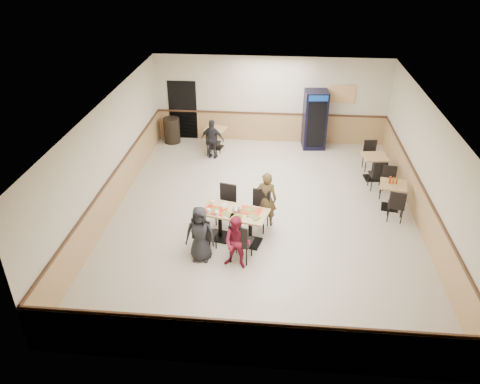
# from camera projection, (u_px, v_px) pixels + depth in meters

# --- Properties ---
(ground) EXTENTS (10.00, 10.00, 0.00)m
(ground) POSITION_uv_depth(u_px,v_px,m) (263.00, 214.00, 12.49)
(ground) COLOR beige
(ground) RESTS_ON ground
(room_shell) EXTENTS (10.00, 10.00, 10.00)m
(room_shell) POSITION_uv_depth(u_px,v_px,m) (325.00, 157.00, 14.27)
(room_shell) COLOR silver
(room_shell) RESTS_ON ground
(main_table) EXTENTS (1.69, 1.12, 0.83)m
(main_table) POSITION_uv_depth(u_px,v_px,m) (235.00, 221.00, 11.19)
(main_table) COLOR black
(main_table) RESTS_ON ground
(main_chairs) EXTENTS (1.77, 2.09, 1.05)m
(main_chairs) POSITION_uv_depth(u_px,v_px,m) (233.00, 222.00, 11.22)
(main_chairs) COLOR black
(main_chairs) RESTS_ON ground
(diner_woman_left) EXTENTS (0.67, 0.44, 1.36)m
(diner_woman_left) POSITION_uv_depth(u_px,v_px,m) (200.00, 234.00, 10.49)
(diner_woman_left) COLOR black
(diner_woman_left) RESTS_ON ground
(diner_woman_right) EXTENTS (0.73, 0.62, 1.29)m
(diner_woman_right) POSITION_uv_depth(u_px,v_px,m) (237.00, 243.00, 10.26)
(diner_woman_right) COLOR maroon
(diner_woman_right) RESTS_ON ground
(diner_man_opposite) EXTENTS (0.57, 0.40, 1.48)m
(diner_man_opposite) POSITION_uv_depth(u_px,v_px,m) (266.00, 199.00, 11.73)
(diner_man_opposite) COLOR #513F22
(diner_man_opposite) RESTS_ON ground
(lone_diner) EXTENTS (0.82, 0.46, 1.32)m
(lone_diner) POSITION_uv_depth(u_px,v_px,m) (212.00, 139.00, 15.24)
(lone_diner) COLOR black
(lone_diner) RESTS_ON ground
(tabletop_clutter) EXTENTS (1.39, 0.69, 0.12)m
(tabletop_clutter) POSITION_uv_depth(u_px,v_px,m) (231.00, 211.00, 11.02)
(tabletop_clutter) COLOR red
(tabletop_clutter) RESTS_ON main_table
(side_table_near) EXTENTS (0.80, 0.80, 0.73)m
(side_table_near) POSITION_uv_depth(u_px,v_px,m) (392.00, 192.00, 12.54)
(side_table_near) COLOR black
(side_table_near) RESTS_ON ground
(side_table_near_chair_south) EXTENTS (0.51, 0.51, 0.93)m
(side_table_near_chair_south) POSITION_uv_depth(u_px,v_px,m) (396.00, 204.00, 12.04)
(side_table_near_chair_south) COLOR black
(side_table_near_chair_south) RESTS_ON ground
(side_table_near_chair_north) EXTENTS (0.51, 0.51, 0.93)m
(side_table_near_chair_north) POSITION_uv_depth(u_px,v_px,m) (388.00, 183.00, 13.06)
(side_table_near_chair_north) COLOR black
(side_table_near_chair_north) RESTS_ON ground
(side_table_far) EXTENTS (0.78, 0.78, 0.75)m
(side_table_far) POSITION_uv_depth(u_px,v_px,m) (374.00, 164.00, 14.02)
(side_table_far) COLOR black
(side_table_far) RESTS_ON ground
(side_table_far_chair_south) EXTENTS (0.49, 0.49, 0.96)m
(side_table_far_chair_south) POSITION_uv_depth(u_px,v_px,m) (377.00, 174.00, 13.51)
(side_table_far_chair_south) COLOR black
(side_table_far_chair_south) RESTS_ON ground
(side_table_far_chair_north) EXTENTS (0.49, 0.49, 0.96)m
(side_table_far_chair_north) POSITION_uv_depth(u_px,v_px,m) (371.00, 156.00, 14.56)
(side_table_far_chair_north) COLOR black
(side_table_far_chair_north) RESTS_ON ground
(condiment_caddy) EXTENTS (0.23, 0.06, 0.20)m
(condiment_caddy) POSITION_uv_depth(u_px,v_px,m) (393.00, 180.00, 12.42)
(condiment_caddy) COLOR #BF320D
(condiment_caddy) RESTS_ON side_table_near
(back_table) EXTENTS (0.80, 0.80, 0.72)m
(back_table) POSITION_uv_depth(u_px,v_px,m) (216.00, 135.00, 16.03)
(back_table) COLOR black
(back_table) RESTS_ON ground
(back_table_chair_lone) EXTENTS (0.50, 0.50, 0.91)m
(back_table_chair_lone) POSITION_uv_depth(u_px,v_px,m) (214.00, 142.00, 15.55)
(back_table_chair_lone) COLOR black
(back_table_chair_lone) RESTS_ON ground
(pepsi_cooler) EXTENTS (0.82, 0.83, 1.99)m
(pepsi_cooler) POSITION_uv_depth(u_px,v_px,m) (315.00, 120.00, 15.86)
(pepsi_cooler) COLOR black
(pepsi_cooler) RESTS_ON ground
(trash_bin) EXTENTS (0.57, 0.57, 0.89)m
(trash_bin) POSITION_uv_depth(u_px,v_px,m) (172.00, 130.00, 16.48)
(trash_bin) COLOR black
(trash_bin) RESTS_ON ground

